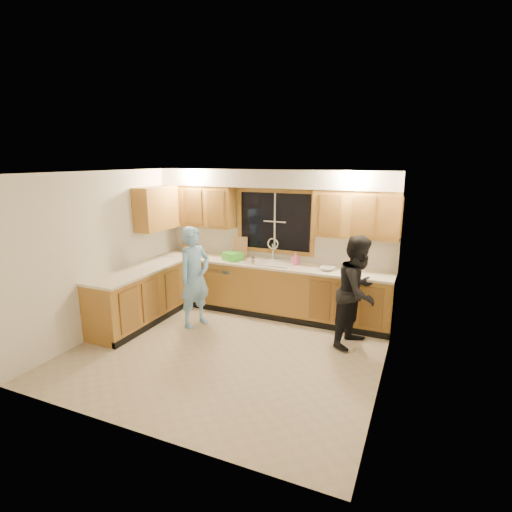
{
  "coord_description": "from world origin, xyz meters",
  "views": [
    {
      "loc": [
        2.45,
        -4.61,
        2.67
      ],
      "look_at": [
        0.17,
        0.65,
        1.27
      ],
      "focal_mm": 28.0,
      "sensor_mm": 36.0,
      "label": 1
    }
  ],
  "objects_px": {
    "dish_crate": "(233,256)",
    "bowl": "(327,269)",
    "woman": "(358,291)",
    "knife_block": "(186,246)",
    "sink": "(269,266)",
    "dishwasher": "(225,285)",
    "stove": "(115,308)",
    "soap_bottle": "(295,259)",
    "man": "(195,277)"
  },
  "relations": [
    {
      "from": "dish_crate",
      "to": "bowl",
      "type": "distance_m",
      "value": 1.7
    },
    {
      "from": "woman",
      "to": "knife_block",
      "type": "xyz_separation_m",
      "value": [
        -3.4,
        0.77,
        0.22
      ]
    },
    {
      "from": "knife_block",
      "to": "bowl",
      "type": "relative_size",
      "value": 0.98
    },
    {
      "from": "sink",
      "to": "knife_block",
      "type": "bearing_deg",
      "value": 175.75
    },
    {
      "from": "dishwasher",
      "to": "bowl",
      "type": "xyz_separation_m",
      "value": [
        1.9,
        -0.06,
        0.54
      ]
    },
    {
      "from": "sink",
      "to": "woman",
      "type": "bearing_deg",
      "value": -21.24
    },
    {
      "from": "woman",
      "to": "bowl",
      "type": "bearing_deg",
      "value": 63.79
    },
    {
      "from": "sink",
      "to": "stove",
      "type": "relative_size",
      "value": 0.96
    },
    {
      "from": "dish_crate",
      "to": "bowl",
      "type": "relative_size",
      "value": 1.26
    },
    {
      "from": "sink",
      "to": "bowl",
      "type": "bearing_deg",
      "value": -4.31
    },
    {
      "from": "stove",
      "to": "woman",
      "type": "xyz_separation_m",
      "value": [
        3.43,
        1.19,
        0.37
      ]
    },
    {
      "from": "dish_crate",
      "to": "soap_bottle",
      "type": "xyz_separation_m",
      "value": [
        1.12,
        0.13,
        0.04
      ]
    },
    {
      "from": "dish_crate",
      "to": "woman",
      "type": "bearing_deg",
      "value": -13.78
    },
    {
      "from": "bowl",
      "to": "soap_bottle",
      "type": "bearing_deg",
      "value": 166.58
    },
    {
      "from": "sink",
      "to": "dishwasher",
      "type": "bearing_deg",
      "value": -179.01
    },
    {
      "from": "soap_bottle",
      "to": "bowl",
      "type": "bearing_deg",
      "value": -13.42
    },
    {
      "from": "knife_block",
      "to": "soap_bottle",
      "type": "height_order",
      "value": "knife_block"
    },
    {
      "from": "dish_crate",
      "to": "bowl",
      "type": "height_order",
      "value": "dish_crate"
    },
    {
      "from": "soap_bottle",
      "to": "woman",
      "type": "bearing_deg",
      "value": -30.68
    },
    {
      "from": "sink",
      "to": "soap_bottle",
      "type": "height_order",
      "value": "sink"
    },
    {
      "from": "woman",
      "to": "bowl",
      "type": "xyz_separation_m",
      "value": [
        -0.59,
        0.56,
        0.13
      ]
    },
    {
      "from": "sink",
      "to": "bowl",
      "type": "height_order",
      "value": "sink"
    },
    {
      "from": "dishwasher",
      "to": "sink",
      "type": "bearing_deg",
      "value": 0.99
    },
    {
      "from": "man",
      "to": "woman",
      "type": "height_order",
      "value": "man"
    },
    {
      "from": "man",
      "to": "bowl",
      "type": "bearing_deg",
      "value": -48.53
    },
    {
      "from": "bowl",
      "to": "dishwasher",
      "type": "bearing_deg",
      "value": 178.06
    },
    {
      "from": "dishwasher",
      "to": "bowl",
      "type": "bearing_deg",
      "value": -1.94
    },
    {
      "from": "dishwasher",
      "to": "soap_bottle",
      "type": "xyz_separation_m",
      "value": [
        1.31,
        0.08,
        0.61
      ]
    },
    {
      "from": "man",
      "to": "knife_block",
      "type": "height_order",
      "value": "man"
    },
    {
      "from": "sink",
      "to": "woman",
      "type": "height_order",
      "value": "woman"
    },
    {
      "from": "stove",
      "to": "soap_bottle",
      "type": "xyz_separation_m",
      "value": [
        2.26,
        1.89,
        0.57
      ]
    },
    {
      "from": "dishwasher",
      "to": "woman",
      "type": "height_order",
      "value": "woman"
    },
    {
      "from": "dishwasher",
      "to": "knife_block",
      "type": "xyz_separation_m",
      "value": [
        -0.91,
        0.15,
        0.62
      ]
    },
    {
      "from": "man",
      "to": "dishwasher",
      "type": "bearing_deg",
      "value": 14.03
    },
    {
      "from": "dish_crate",
      "to": "knife_block",
      "type": "bearing_deg",
      "value": 169.54
    },
    {
      "from": "woman",
      "to": "dish_crate",
      "type": "bearing_deg",
      "value": 93.4
    },
    {
      "from": "dishwasher",
      "to": "man",
      "type": "height_order",
      "value": "man"
    },
    {
      "from": "woman",
      "to": "knife_block",
      "type": "height_order",
      "value": "woman"
    },
    {
      "from": "knife_block",
      "to": "dish_crate",
      "type": "xyz_separation_m",
      "value": [
        1.11,
        -0.2,
        -0.05
      ]
    },
    {
      "from": "knife_block",
      "to": "dish_crate",
      "type": "height_order",
      "value": "knife_block"
    },
    {
      "from": "dishwasher",
      "to": "soap_bottle",
      "type": "bearing_deg",
      "value": 3.29
    },
    {
      "from": "sink",
      "to": "stove",
      "type": "distance_m",
      "value": 2.6
    },
    {
      "from": "dish_crate",
      "to": "soap_bottle",
      "type": "height_order",
      "value": "soap_bottle"
    },
    {
      "from": "knife_block",
      "to": "soap_bottle",
      "type": "bearing_deg",
      "value": -45.59
    },
    {
      "from": "bowl",
      "to": "sink",
      "type": "bearing_deg",
      "value": 175.69
    },
    {
      "from": "woman",
      "to": "knife_block",
      "type": "distance_m",
      "value": 3.49
    },
    {
      "from": "man",
      "to": "knife_block",
      "type": "distance_m",
      "value": 1.4
    },
    {
      "from": "knife_block",
      "to": "bowl",
      "type": "xyz_separation_m",
      "value": [
        2.81,
        -0.21,
        -0.09
      ]
    },
    {
      "from": "dishwasher",
      "to": "woman",
      "type": "xyz_separation_m",
      "value": [
        2.48,
        -0.62,
        0.41
      ]
    },
    {
      "from": "dishwasher",
      "to": "bowl",
      "type": "relative_size",
      "value": 3.55
    }
  ]
}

